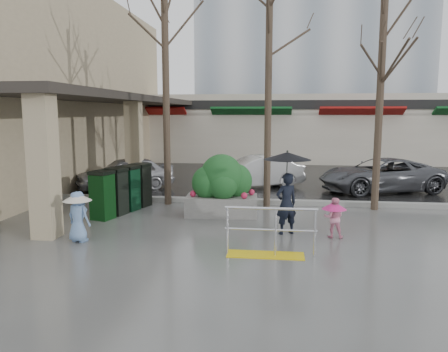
% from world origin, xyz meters
% --- Properties ---
extents(ground, '(120.00, 120.00, 0.00)m').
position_xyz_m(ground, '(0.00, 0.00, 0.00)').
color(ground, '#51514F').
rests_on(ground, ground).
extents(street_asphalt, '(120.00, 36.00, 0.01)m').
position_xyz_m(street_asphalt, '(0.00, 22.00, 0.01)').
color(street_asphalt, black).
rests_on(street_asphalt, ground).
extents(curb, '(120.00, 0.30, 0.15)m').
position_xyz_m(curb, '(0.00, 4.00, 0.07)').
color(curb, gray).
rests_on(curb, ground).
extents(near_building, '(6.00, 18.00, 8.00)m').
position_xyz_m(near_building, '(-9.00, 8.00, 4.00)').
color(near_building, tan).
rests_on(near_building, ground).
extents(canopy_slab, '(2.80, 18.00, 0.25)m').
position_xyz_m(canopy_slab, '(-4.80, 8.00, 3.62)').
color(canopy_slab, '#2D2823').
rests_on(canopy_slab, pillar_front).
extents(pillar_front, '(0.55, 0.55, 3.50)m').
position_xyz_m(pillar_front, '(-3.90, -0.50, 1.75)').
color(pillar_front, tan).
rests_on(pillar_front, ground).
extents(pillar_back, '(0.55, 0.55, 3.50)m').
position_xyz_m(pillar_back, '(-3.90, 6.00, 1.75)').
color(pillar_back, tan).
rests_on(pillar_back, ground).
extents(storefront_row, '(34.00, 6.74, 4.00)m').
position_xyz_m(storefront_row, '(2.00, 17.97, 2.01)').
color(storefront_row, beige).
rests_on(storefront_row, ground).
extents(office_tower, '(18.00, 12.00, 25.00)m').
position_xyz_m(office_tower, '(4.00, 30.00, 12.50)').
color(office_tower, '#8C99A8').
rests_on(office_tower, ground).
extents(handrail, '(1.90, 0.50, 1.03)m').
position_xyz_m(handrail, '(1.36, -1.20, 0.38)').
color(handrail, yellow).
rests_on(handrail, ground).
extents(tree_west, '(3.20, 3.20, 6.80)m').
position_xyz_m(tree_west, '(-2.00, 3.60, 5.08)').
color(tree_west, '#382B21').
rests_on(tree_west, ground).
extents(tree_midwest, '(3.20, 3.20, 7.00)m').
position_xyz_m(tree_midwest, '(1.20, 3.60, 5.23)').
color(tree_midwest, '#382B21').
rests_on(tree_midwest, ground).
extents(tree_mideast, '(3.20, 3.20, 6.50)m').
position_xyz_m(tree_mideast, '(4.50, 3.60, 4.86)').
color(tree_mideast, '#382B21').
rests_on(tree_mideast, ground).
extents(woman, '(1.16, 1.16, 2.06)m').
position_xyz_m(woman, '(1.75, 0.50, 1.27)').
color(woman, black).
rests_on(woman, ground).
extents(child_pink, '(0.58, 0.58, 0.96)m').
position_xyz_m(child_pink, '(2.86, 0.33, 0.56)').
color(child_pink, pink).
rests_on(child_pink, ground).
extents(child_blue, '(0.66, 0.65, 1.18)m').
position_xyz_m(child_blue, '(-3.00, -0.73, 0.70)').
color(child_blue, '#6C90C1').
rests_on(child_blue, ground).
extents(planter, '(2.09, 1.21, 1.78)m').
position_xyz_m(planter, '(-0.06, 2.28, 0.85)').
color(planter, slate).
rests_on(planter, ground).
extents(news_boxes, '(1.19, 2.49, 1.36)m').
position_xyz_m(news_boxes, '(-3.04, 2.30, 0.68)').
color(news_boxes, '#0B3411').
rests_on(news_boxes, ground).
extents(car_a, '(3.93, 3.20, 1.26)m').
position_xyz_m(car_a, '(-4.34, 6.13, 0.63)').
color(car_a, '#B0B0B5').
rests_on(car_a, ground).
extents(car_b, '(4.04, 2.74, 1.26)m').
position_xyz_m(car_b, '(0.62, 7.13, 0.63)').
color(car_b, silver).
rests_on(car_b, ground).
extents(car_c, '(4.94, 3.29, 1.26)m').
position_xyz_m(car_c, '(5.36, 6.79, 0.63)').
color(car_c, '#55575C').
rests_on(car_c, ground).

